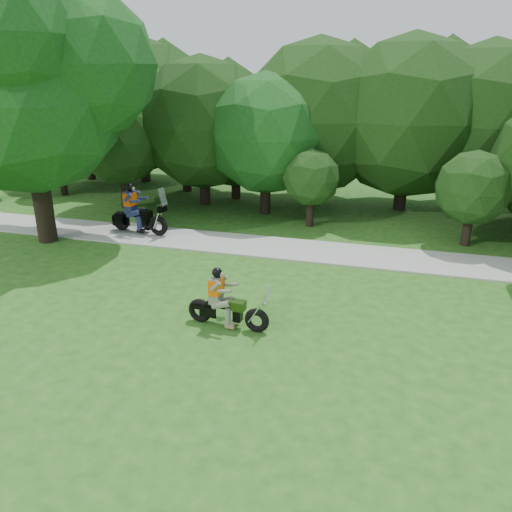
# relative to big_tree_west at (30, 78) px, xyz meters

# --- Properties ---
(ground) EXTENTS (100.00, 100.00, 0.00)m
(ground) POSITION_rel_big_tree_west_xyz_m (10.54, -6.85, -5.76)
(ground) COLOR #215217
(ground) RESTS_ON ground
(walkway) EXTENTS (60.00, 2.20, 0.06)m
(walkway) POSITION_rel_big_tree_west_xyz_m (10.54, 1.15, -5.73)
(walkway) COLOR #9F9F9A
(walkway) RESTS_ON ground
(tree_line) EXTENTS (39.72, 12.21, 7.76)m
(tree_line) POSITION_rel_big_tree_west_xyz_m (10.60, 7.80, -2.05)
(tree_line) COLOR black
(tree_line) RESTS_ON ground
(big_tree_west) EXTENTS (8.64, 6.56, 9.96)m
(big_tree_west) POSITION_rel_big_tree_west_xyz_m (0.00, 0.00, 0.00)
(big_tree_west) COLOR black
(big_tree_west) RESTS_ON ground
(chopper_motorcycle) EXTENTS (2.17, 0.60, 1.55)m
(chopper_motorcycle) POSITION_rel_big_tree_west_xyz_m (8.58, -4.81, -5.18)
(chopper_motorcycle) COLOR black
(chopper_motorcycle) RESTS_ON ground
(touring_motorcycle) EXTENTS (2.54, 0.95, 1.93)m
(touring_motorcycle) POSITION_rel_big_tree_west_xyz_m (2.82, 1.32, -4.99)
(touring_motorcycle) COLOR black
(touring_motorcycle) RESTS_ON walkway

